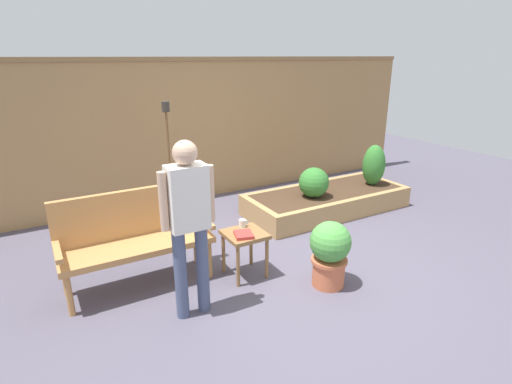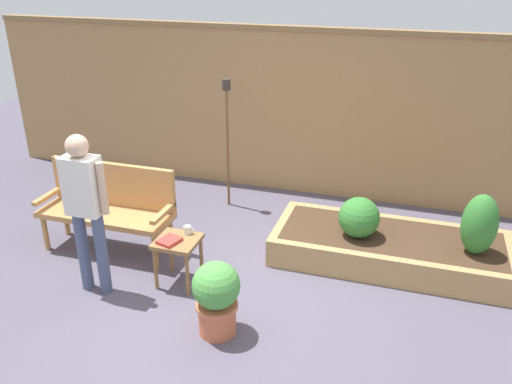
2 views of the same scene
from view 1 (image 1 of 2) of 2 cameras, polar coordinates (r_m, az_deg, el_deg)
The scene contains 12 objects.
ground_plane at distance 4.43m, azimuth 3.61°, elevation -10.64°, with size 14.00×14.00×0.00m, color #514C5B.
fence_back at distance 6.29m, azimuth -9.45°, elevation 8.62°, with size 8.40×0.14×2.16m.
garden_bench at distance 4.11m, azimuth -16.90°, elevation -5.44°, with size 1.44×0.48×0.94m.
side_table at distance 4.11m, azimuth -1.61°, elevation -6.82°, with size 0.40×0.40×0.48m.
cup_on_table at distance 4.19m, azimuth -1.91°, elevation -4.45°, with size 0.11×0.07×0.08m.
book_on_table at distance 3.99m, azimuth -1.72°, elevation -6.09°, with size 0.17×0.20×0.03m, color #B2332D.
potted_boxwood at distance 4.02m, azimuth 10.43°, elevation -8.28°, with size 0.40×0.40×0.67m.
raised_planter_bed at distance 6.00m, azimuth 9.97°, elevation -1.21°, with size 2.40×1.00×0.30m.
shrub_near_bench at distance 5.62m, azimuth 8.21°, elevation 1.35°, with size 0.42×0.42×0.42m.
shrub_far_corner at distance 6.33m, azimuth 16.37°, elevation 3.68°, with size 0.33×0.33×0.62m.
tiki_torch at distance 5.43m, azimuth -12.38°, elevation 7.15°, with size 0.10×0.10×1.62m.
person_by_bench at distance 3.34m, azimuth -9.55°, elevation -3.30°, with size 0.47×0.20×1.56m.
Camera 1 is at (-2.16, -3.20, 2.18)m, focal length 28.20 mm.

